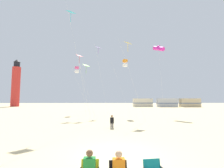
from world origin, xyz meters
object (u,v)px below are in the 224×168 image
object	(u,v)px
kite_diamond_lime	(86,67)
kite_diamond_cyan	(72,17)
kite_diamond_scarlet	(80,58)
kite_box_rainbow	(77,70)
kite_diamond_violet	(98,50)
rv_van_silver	(167,103)
rv_van_cream	(143,103)
kite_box_orange	(125,63)
kite_flyer_standing	(112,121)
kite_tube_magenta	(159,48)
rv_van_tan	(190,103)
lighthouse_distant	(16,84)
kite_diamond_gold	(128,46)

from	to	relation	value
kite_diamond_lime	kite_diamond_cyan	world-z (taller)	kite_diamond_cyan
kite_diamond_scarlet	kite_diamond_cyan	xyz separation A→B (m)	(0.35, -7.63, 2.78)
kite_diamond_scarlet	kite_diamond_cyan	bearing A→B (deg)	-87.35
kite_diamond_lime	kite_box_rainbow	bearing A→B (deg)	111.79
kite_diamond_violet	rv_van_silver	size ratio (longest dim) A/B	1.84
kite_diamond_lime	rv_van_cream	xyz separation A→B (m)	(15.12, 32.54, -5.88)
kite_box_orange	kite_diamond_scarlet	xyz separation A→B (m)	(-7.23, -1.00, 0.53)
kite_box_rainbow	kite_flyer_standing	bearing A→B (deg)	-68.02
rv_van_silver	kite_tube_magenta	bearing A→B (deg)	-108.86
kite_diamond_scarlet	rv_van_cream	size ratio (longest dim) A/B	1.45
kite_flyer_standing	rv_van_tan	world-z (taller)	rv_van_tan
kite_flyer_standing	kite_diamond_violet	bearing A→B (deg)	-80.45
kite_box_rainbow	kite_diamond_cyan	size ratio (longest dim) A/B	0.68
kite_box_rainbow	kite_diamond_scarlet	size ratio (longest dim) A/B	0.90
kite_flyer_standing	kite_diamond_violet	world-z (taller)	kite_diamond_violet
lighthouse_distant	kite_box_rainbow	bearing A→B (deg)	-47.00
kite_flyer_standing	kite_diamond_cyan	distance (m)	12.26
kite_tube_magenta	rv_van_tan	xyz separation A→B (m)	(18.33, 26.69, -9.91)
kite_diamond_scarlet	kite_diamond_violet	xyz separation A→B (m)	(2.74, 3.48, 2.30)
kite_diamond_scarlet	rv_van_tan	world-z (taller)	kite_diamond_scarlet
kite_box_orange	lighthouse_distant	size ratio (longest dim) A/B	0.54
rv_van_cream	kite_diamond_violet	bearing A→B (deg)	-120.68
kite_tube_magenta	kite_diamond_cyan	world-z (taller)	kite_diamond_cyan
kite_diamond_cyan	rv_van_cream	bearing A→B (deg)	67.59
kite_tube_magenta	rv_van_tan	distance (m)	33.86
kite_diamond_scarlet	kite_diamond_gold	size ratio (longest dim) A/B	0.93
lighthouse_distant	kite_diamond_gold	bearing A→B (deg)	-47.17
lighthouse_distant	rv_van_cream	xyz separation A→B (m)	(44.54, -2.70, -6.45)
kite_tube_magenta	kite_diamond_cyan	distance (m)	16.07
kite_diamond_violet	rv_van_cream	world-z (taller)	kite_diamond_violet
kite_diamond_violet	kite_diamond_lime	bearing A→B (deg)	-107.19
kite_flyer_standing	kite_tube_magenta	bearing A→B (deg)	-123.34
kite_diamond_violet	rv_van_cream	xyz separation A→B (m)	(13.61, 27.68, -9.88)
kite_box_orange	kite_diamond_scarlet	size ratio (longest dim) A/B	0.94
kite_diamond_lime	kite_tube_magenta	bearing A→B (deg)	16.19
kite_flyer_standing	kite_diamond_lime	size ratio (longest dim) A/B	0.15
kite_diamond_violet	lighthouse_distant	xyz separation A→B (m)	(-30.93, 30.38, -3.43)
kite_diamond_scarlet	kite_diamond_gold	distance (m)	8.27
lighthouse_distant	kite_tube_magenta	bearing A→B (deg)	-37.55
kite_diamond_gold	rv_van_cream	size ratio (longest dim) A/B	1.56
kite_box_orange	lighthouse_distant	distance (m)	48.32
kite_tube_magenta	kite_box_orange	world-z (taller)	kite_tube_magenta
kite_diamond_violet	kite_diamond_cyan	bearing A→B (deg)	-102.13
kite_tube_magenta	rv_van_cream	xyz separation A→B (m)	(3.20, 29.09, -9.91)
rv_van_silver	kite_diamond_cyan	bearing A→B (deg)	-119.80
kite_diamond_cyan	rv_van_tan	distance (m)	49.00
kite_box_orange	rv_van_silver	xyz separation A→B (m)	(16.73, 27.94, -7.05)
kite_box_orange	kite_flyer_standing	bearing A→B (deg)	-102.23
rv_van_tan	kite_diamond_cyan	bearing A→B (deg)	-131.41
kite_box_rainbow	kite_diamond_scarlet	bearing A→B (deg)	-75.19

